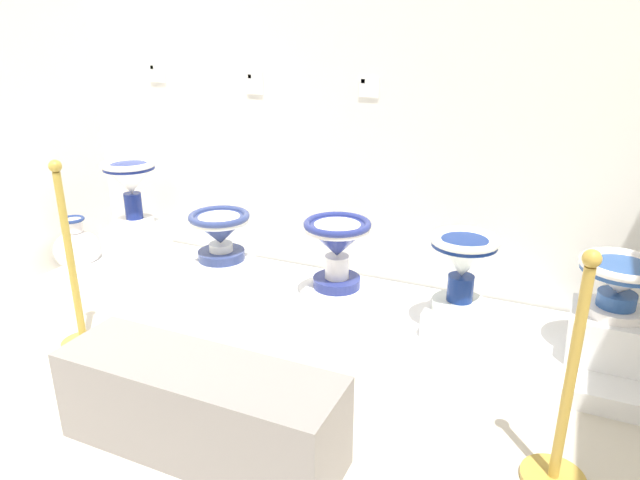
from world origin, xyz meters
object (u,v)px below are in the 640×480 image
antique_toilet_pale_glazed (621,279)px  info_placard_second (255,83)px  stanchion_post_near_right (563,417)px  plinth_block_tall_cobalt (223,271)px  antique_toilet_tall_cobalt (220,230)px  decorative_vase_spare (77,249)px  plinth_block_pale_glazed (609,335)px  info_placard_first (157,73)px  plinth_block_slender_white (337,293)px  museum_bench (200,408)px  plinth_block_leftmost (457,321)px  antique_toilet_leftmost (463,262)px  antique_toilet_broad_patterned (130,181)px  stanchion_post_near_left (75,290)px  plinth_block_broad_patterned (138,243)px  antique_toilet_slender_white (337,243)px  info_placard_third (369,87)px

antique_toilet_pale_glazed → info_placard_second: info_placard_second is taller
stanchion_post_near_right → plinth_block_tall_cobalt: bearing=157.6°
antique_toilet_tall_cobalt → decorative_vase_spare: antique_toilet_tall_cobalt is taller
antique_toilet_tall_cobalt → decorative_vase_spare: 1.19m
plinth_block_pale_glazed → info_placard_first: info_placard_first is taller
info_placard_second → antique_toilet_tall_cobalt: bearing=-90.9°
plinth_block_slender_white → antique_toilet_pale_glazed: (1.46, -0.02, 0.37)m
decorative_vase_spare → info_placard_second: bearing=25.6°
info_placard_first → decorative_vase_spare: size_ratio=0.32×
antique_toilet_pale_glazed → museum_bench: size_ratio=0.33×
plinth_block_leftmost → antique_toilet_leftmost: 0.34m
info_placard_first → museum_bench: info_placard_first is taller
plinth_block_pale_glazed → antique_toilet_pale_glazed: size_ratio=0.95×
antique_toilet_broad_patterned → stanchion_post_near_left: size_ratio=0.44×
plinth_block_slender_white → stanchion_post_near_right: (1.28, -0.90, 0.15)m
antique_toilet_tall_cobalt → stanchion_post_near_left: 0.91m
plinth_block_slender_white → plinth_block_pale_glazed: (1.46, -0.02, 0.07)m
antique_toilet_leftmost → stanchion_post_near_right: size_ratio=0.44×
plinth_block_broad_patterned → museum_bench: size_ratio=0.31×
plinth_block_tall_cobalt → antique_toilet_pale_glazed: (2.22, 0.04, 0.34)m
antique_toilet_broad_patterned → plinth_block_leftmost: 2.30m
antique_toilet_slender_white → info_placard_second: info_placard_second is taller
stanchion_post_near_right → museum_bench: stanchion_post_near_right is taller
plinth_block_broad_patterned → plinth_block_leftmost: 2.25m
plinth_block_broad_patterned → antique_toilet_slender_white: bearing=-1.1°
stanchion_post_near_left → plinth_block_pale_glazed: bearing=18.5°
antique_toilet_broad_patterned → museum_bench: size_ratio=0.38×
plinth_block_leftmost → antique_toilet_slender_white: bearing=173.8°
stanchion_post_near_right → plinth_block_pale_glazed: bearing=78.4°
stanchion_post_near_right → antique_toilet_slender_white: bearing=144.8°
info_placard_third → stanchion_post_near_right: 2.08m
info_placard_third → stanchion_post_near_left: info_placard_third is taller
plinth_block_slender_white → info_placard_first: 1.97m
plinth_block_slender_white → plinth_block_pale_glazed: plinth_block_pale_glazed is taller
plinth_block_leftmost → antique_toilet_pale_glazed: size_ratio=0.85×
antique_toilet_leftmost → info_placard_third: size_ratio=3.47×
plinth_block_tall_cobalt → stanchion_post_near_left: stanchion_post_near_left is taller
plinth_block_tall_cobalt → info_placard_third: size_ratio=2.58×
plinth_block_tall_cobalt → stanchion_post_near_left: 0.91m
plinth_block_slender_white → info_placard_third: info_placard_third is taller
antique_toilet_slender_white → plinth_block_pale_glazed: size_ratio=1.10×
antique_toilet_tall_cobalt → decorative_vase_spare: (-1.15, -0.08, -0.28)m
plinth_block_tall_cobalt → stanchion_post_near_right: 2.20m
plinth_block_broad_patterned → stanchion_post_near_right: 2.94m
antique_toilet_leftmost → stanchion_post_near_left: bearing=-156.6°
antique_toilet_tall_cobalt → museum_bench: (0.71, -1.24, -0.25)m
plinth_block_broad_patterned → antique_toilet_slender_white: 1.53m
stanchion_post_near_right → museum_bench: (-1.33, -0.40, -0.09)m
plinth_block_leftmost → info_placard_third: (-0.71, 0.49, 1.14)m
plinth_block_leftmost → decorative_vase_spare: decorative_vase_spare is taller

